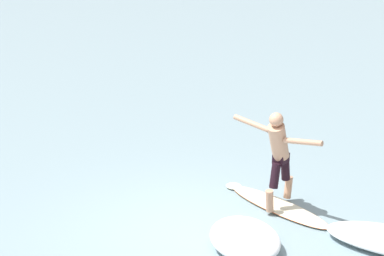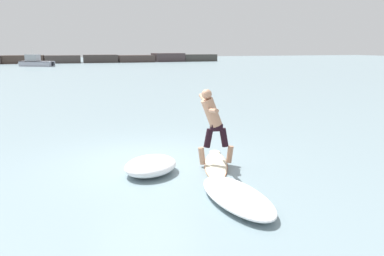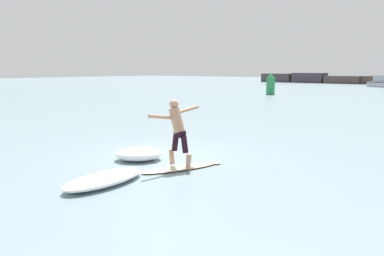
{
  "view_description": "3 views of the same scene",
  "coord_description": "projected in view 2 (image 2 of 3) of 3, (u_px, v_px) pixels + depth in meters",
  "views": [
    {
      "loc": [
        -8.15,
        -4.09,
        5.05
      ],
      "look_at": [
        1.5,
        0.76,
        1.18
      ],
      "focal_mm": 60.0,
      "sensor_mm": 36.0,
      "label": 1
    },
    {
      "loc": [
        -1.91,
        -8.59,
        2.71
      ],
      "look_at": [
        1.23,
        0.11,
        0.71
      ],
      "focal_mm": 35.0,
      "sensor_mm": 36.0,
      "label": 2
    },
    {
      "loc": [
        7.59,
        -8.15,
        2.58
      ],
      "look_at": [
        1.13,
        -0.06,
        0.95
      ],
      "focal_mm": 35.0,
      "sensor_mm": 36.0,
      "label": 3
    }
  ],
  "objects": [
    {
      "name": "wave_foam_at_nose",
      "position": [
        237.0,
        196.0,
        6.62
      ],
      "size": [
        0.96,
        2.17,
        0.25
      ],
      "color": "white",
      "rests_on": "ground"
    },
    {
      "name": "fishing_boat_near_jetty",
      "position": [
        35.0,
        62.0,
        54.2
      ],
      "size": [
        5.46,
        4.16,
        2.6
      ],
      "color": "#A6A7B5",
      "rests_on": "ground"
    },
    {
      "name": "ground_plane",
      "position": [
        146.0,
        161.0,
        9.1
      ],
      "size": [
        200.0,
        200.0,
        0.0
      ],
      "primitive_type": "plane",
      "color": "gray"
    },
    {
      "name": "rock_jetty_breakwater",
      "position": [
        59.0,
        59.0,
        65.53
      ],
      "size": [
        57.43,
        4.65,
        1.85
      ],
      "color": "#3D383A",
      "rests_on": "ground"
    },
    {
      "name": "surfer",
      "position": [
        212.0,
        120.0,
        8.45
      ],
      "size": [
        0.85,
        1.63,
        1.73
      ],
      "color": "tan",
      "rests_on": "surfboard"
    },
    {
      "name": "wave_foam_at_tail",
      "position": [
        151.0,
        166.0,
        8.15
      ],
      "size": [
        1.68,
        1.67,
        0.37
      ],
      "color": "white",
      "rests_on": "ground"
    },
    {
      "name": "surfboard",
      "position": [
        216.0,
        164.0,
        8.74
      ],
      "size": [
        1.3,
        2.31,
        0.21
      ],
      "color": "beige",
      "rests_on": "ground"
    }
  ]
}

